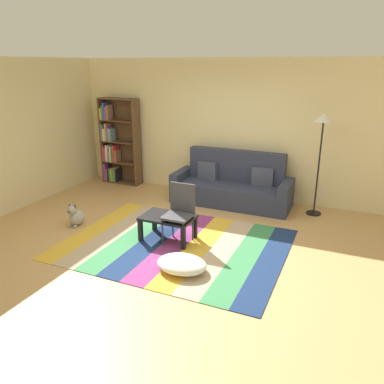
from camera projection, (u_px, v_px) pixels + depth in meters
ground_plane at (178, 243)px, 5.80m from camera, size 14.00×14.00×0.00m
back_wall at (233, 129)px, 7.58m from camera, size 6.80×0.10×2.70m
left_wall at (34, 132)px, 7.31m from camera, size 0.10×5.50×2.70m
rug at (175, 244)px, 5.75m from camera, size 3.23×2.46×0.01m
couch at (232, 186)px, 7.37m from camera, size 2.26×0.80×1.00m
bookshelf at (116, 144)px, 8.52m from camera, size 0.90×0.28×1.89m
coffee_table at (168, 220)px, 5.82m from camera, size 0.80×0.51×0.38m
pouf at (182, 264)px, 4.98m from camera, size 0.67×0.51×0.19m
dog at (76, 216)px, 6.39m from camera, size 0.22×0.35×0.40m
standing_lamp at (322, 131)px, 6.45m from camera, size 0.32×0.32×1.80m
tv_remote at (166, 217)px, 5.73m from camera, size 0.11×0.15×0.02m
folding_chair at (180, 208)px, 5.70m from camera, size 0.40×0.40×0.90m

